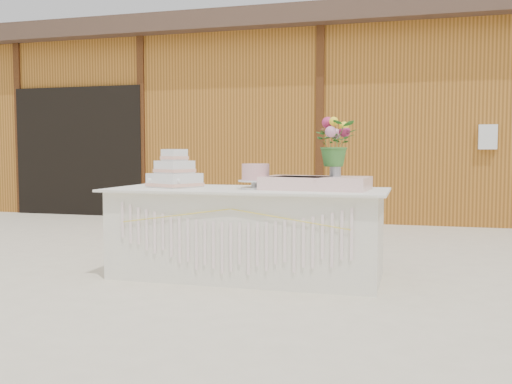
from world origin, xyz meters
TOP-DOWN VIEW (x-y plane):
  - ground at (0.00, 0.00)m, footprint 80.00×80.00m
  - barn at (-0.01, 5.99)m, footprint 12.60×4.60m
  - cake_table at (0.00, -0.00)m, footprint 2.40×1.00m
  - wedding_cake at (-0.68, 0.02)m, footprint 0.50×0.50m
  - pink_cake_stand at (0.09, -0.03)m, footprint 0.30×0.30m
  - satin_runner at (0.60, 0.02)m, footprint 0.91×0.57m
  - flower_vase at (0.75, 0.08)m, footprint 0.10×0.10m
  - bouquet at (0.75, 0.08)m, footprint 0.40×0.36m
  - loose_flowers at (-0.94, 0.15)m, footprint 0.18×0.37m

SIDE VIEW (x-z plane):
  - ground at x=0.00m, z-range 0.00..0.00m
  - cake_table at x=0.00m, z-range 0.00..0.77m
  - loose_flowers at x=-0.94m, z-range 0.77..0.79m
  - satin_runner at x=0.60m, z-range 0.77..0.88m
  - wedding_cake at x=-0.68m, z-range 0.72..1.06m
  - pink_cake_stand at x=0.09m, z-range 0.78..1.00m
  - flower_vase at x=0.75m, z-range 0.88..1.01m
  - bouquet at x=0.75m, z-range 1.01..1.40m
  - barn at x=-0.01m, z-range 0.03..3.33m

